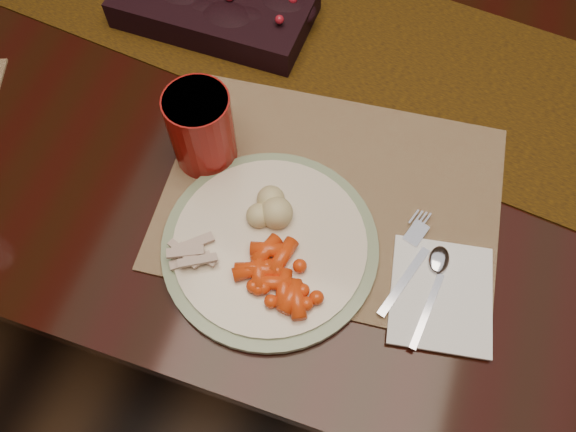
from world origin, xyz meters
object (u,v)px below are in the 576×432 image
(dining_table, at_px, (335,201))
(dinner_plate, at_px, (270,245))
(baby_carrots, at_px, (281,273))
(centerpiece, at_px, (214,3))
(red_cup, at_px, (201,129))
(mashed_potatoes, at_px, (275,205))
(napkin, at_px, (441,295))
(placemat_main, at_px, (331,196))
(turkey_shreds, at_px, (194,250))

(dining_table, xyz_separation_m, dinner_plate, (-0.03, -0.30, 0.39))
(baby_carrots, bearing_deg, centerpiece, 122.05)
(red_cup, bearing_deg, mashed_potatoes, -27.44)
(baby_carrots, xyz_separation_m, mashed_potatoes, (-0.04, 0.08, 0.01))
(napkin, bearing_deg, dining_table, 114.28)
(centerpiece, bearing_deg, red_cup, -70.74)
(placemat_main, xyz_separation_m, mashed_potatoes, (-0.06, -0.06, 0.04))
(mashed_potatoes, distance_m, red_cup, 0.15)
(dinner_plate, bearing_deg, napkin, 1.45)
(dining_table, bearing_deg, baby_carrots, -89.97)
(dining_table, relative_size, baby_carrots, 18.54)
(centerpiece, relative_size, dinner_plate, 1.10)
(centerpiece, distance_m, turkey_shreds, 0.43)
(dinner_plate, relative_size, mashed_potatoes, 3.91)
(dining_table, distance_m, mashed_potatoes, 0.49)
(dinner_plate, distance_m, baby_carrots, 0.05)
(placemat_main, xyz_separation_m, napkin, (0.17, -0.09, 0.00))
(baby_carrots, distance_m, napkin, 0.20)
(napkin, relative_size, red_cup, 1.22)
(dining_table, relative_size, mashed_potatoes, 24.84)
(dining_table, xyz_separation_m, centerpiece, (-0.25, 0.06, 0.41))
(mashed_potatoes, bearing_deg, red_cup, 152.56)
(placemat_main, relative_size, mashed_potatoes, 6.31)
(dining_table, relative_size, placemat_main, 3.94)
(red_cup, bearing_deg, napkin, -16.03)
(dinner_plate, height_order, mashed_potatoes, mashed_potatoes)
(napkin, xyz_separation_m, red_cup, (-0.36, 0.10, 0.06))
(baby_carrots, distance_m, mashed_potatoes, 0.09)
(baby_carrots, relative_size, napkin, 0.66)
(dinner_plate, relative_size, baby_carrots, 2.92)
(placemat_main, height_order, turkey_shreds, turkey_shreds)
(placemat_main, distance_m, baby_carrots, 0.14)
(placemat_main, xyz_separation_m, baby_carrots, (-0.03, -0.14, 0.03))
(dining_table, height_order, turkey_shreds, turkey_shreds)
(turkey_shreds, bearing_deg, mashed_potatoes, 48.13)
(centerpiece, height_order, napkin, centerpiece)
(red_cup, bearing_deg, placemat_main, -2.65)
(turkey_shreds, bearing_deg, dinner_plate, 27.34)
(dining_table, height_order, napkin, napkin)
(placemat_main, relative_size, red_cup, 3.80)
(napkin, bearing_deg, turkey_shreds, -179.95)
(dinner_plate, height_order, red_cup, red_cup)
(red_cup, bearing_deg, dinner_plate, -39.08)
(centerpiece, height_order, dinner_plate, centerpiece)
(dining_table, bearing_deg, mashed_potatoes, -97.96)
(dinner_plate, bearing_deg, placemat_main, 61.73)
(placemat_main, bearing_deg, red_cup, 172.25)
(mashed_potatoes, bearing_deg, napkin, -9.16)
(dining_table, bearing_deg, turkey_shreds, -108.30)
(turkey_shreds, relative_size, napkin, 0.47)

